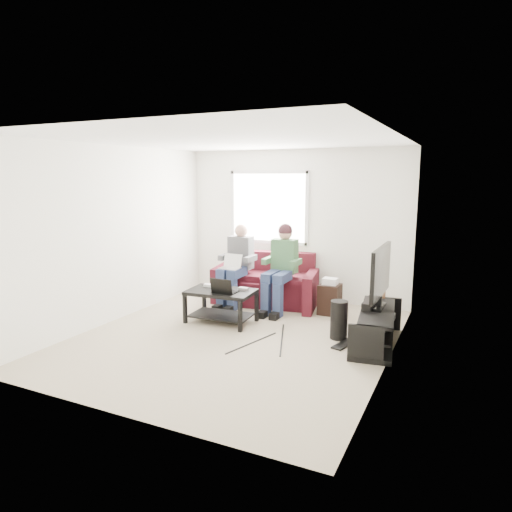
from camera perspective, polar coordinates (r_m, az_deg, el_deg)
The scene contains 26 objects.
floor at distance 6.26m, azimuth -2.61°, elevation -10.13°, with size 4.50×4.50×0.00m, color #B8A78F.
ceiling at distance 5.90m, azimuth -2.82°, elevation 14.33°, with size 4.50×4.50×0.00m, color white.
wall_back at distance 7.98m, azimuth 4.91°, elevation 3.82°, with size 4.50×4.50×0.00m, color white.
wall_front at distance 4.13m, azimuth -17.56°, elevation -2.42°, with size 4.50×4.50×0.00m, color white.
wall_left at distance 7.10m, azimuth -17.13°, elevation 2.65°, with size 4.50×4.50×0.00m, color white.
wall_right at distance 5.31m, azimuth 16.69°, elevation 0.33°, with size 4.50×4.50×0.00m, color white.
window at distance 8.13m, azimuth 1.57°, elevation 6.09°, with size 1.48×0.04×1.28m.
sofa at distance 7.82m, azimuth 1.25°, elevation -3.60°, with size 1.96×1.11×0.85m.
person_left at distance 7.63m, azimuth -2.45°, elevation -0.68°, with size 0.40×0.70×1.35m.
person_right at distance 7.30m, azimuth 3.19°, elevation -0.69°, with size 0.40×0.71×1.39m.
laptop_silver at distance 7.45m, azimuth -3.21°, elevation -1.12°, with size 0.32×0.22×0.24m, color silver, non-canonical shape.
coffee_table at distance 6.79m, azimuth -4.41°, elevation -5.33°, with size 1.02×0.67×0.49m.
laptop_black at distance 6.61m, azimuth -3.87°, elevation -3.55°, with size 0.34×0.24×0.24m, color black, non-canonical shape.
controller_a at distance 6.99m, azimuth -5.93°, elevation -3.66°, with size 0.14×0.09×0.04m, color silver.
controller_b at distance 6.96m, azimuth -4.40°, elevation -3.72°, with size 0.14×0.09×0.04m, color black.
controller_c at distance 6.74m, azimuth -1.57°, elevation -4.13°, with size 0.14×0.09×0.04m, color gray.
tv_stand at distance 6.15m, azimuth 14.85°, elevation -8.81°, with size 0.60×1.44×0.46m.
tv at distance 6.06m, azimuth 15.30°, elevation -2.12°, with size 0.12×1.10×0.81m.
soundbar at distance 6.17m, azimuth 14.05°, elevation -5.75°, with size 0.12×0.50×0.10m, color black.
drink_cup at distance 6.66m, azimuth 15.55°, elevation -4.57°, with size 0.08×0.08×0.12m, color #A56A47.
console_white at distance 5.75m, azimuth 14.13°, elevation -9.37°, with size 0.30×0.22×0.06m, color silver.
console_grey at distance 6.41m, azimuth 15.38°, elevation -7.33°, with size 0.34×0.26×0.08m, color gray.
console_black at distance 6.08m, azimuth 14.79°, elevation -8.30°, with size 0.38×0.30×0.07m, color black.
subwoofer at distance 6.23m, azimuth 10.32°, elevation -7.86°, with size 0.23×0.23×0.52m, color black.
keyboard_floor at distance 6.09m, azimuth 10.93°, elevation -10.78°, with size 0.14×0.43×0.02m, color black.
end_table at distance 7.29m, azimuth 9.20°, elevation -5.19°, with size 0.32×0.32×0.58m.
Camera 1 is at (2.77, -5.19, 2.15)m, focal length 32.00 mm.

